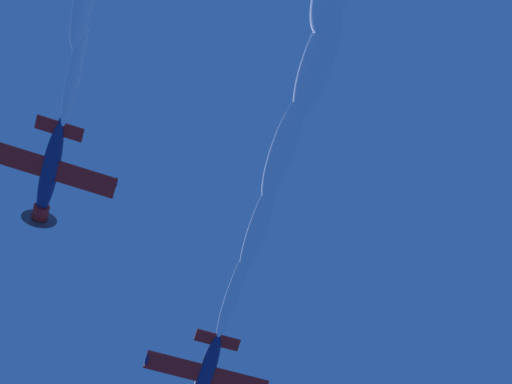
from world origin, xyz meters
TOP-DOWN VIEW (x-y plane):
  - airplane_lead at (4.87, 3.74)m, footprint 9.62×8.57m
  - airplane_left_wingman at (19.71, 16.13)m, footprint 9.60×8.57m

SIDE VIEW (x-z plane):
  - airplane_lead at x=4.87m, z-range 55.72..58.45m
  - airplane_left_wingman at x=19.71m, z-range 58.09..60.92m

